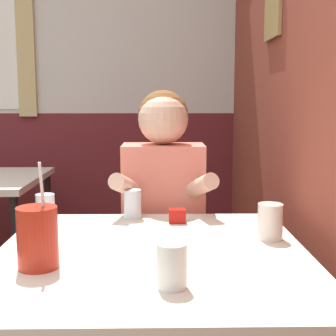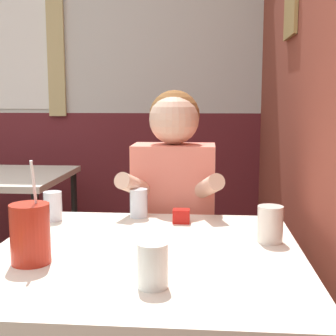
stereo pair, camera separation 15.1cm
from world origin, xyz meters
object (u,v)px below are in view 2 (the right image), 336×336
main_table (146,274)px  background_table (0,188)px  person_seated (174,228)px  cocktail_pitcher (30,234)px

main_table → background_table: bearing=128.1°
main_table → person_seated: person_seated is taller
background_table → cocktail_pitcher: size_ratio=2.77×
person_seated → cocktail_pitcher: size_ratio=4.37×
background_table → cocktail_pitcher: bearing=-62.6°
person_seated → cocktail_pitcher: person_seated is taller
background_table → person_seated: size_ratio=0.64×
main_table → background_table: same height
main_table → background_table: 1.72m
main_table → person_seated: (0.04, 0.62, -0.03)m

